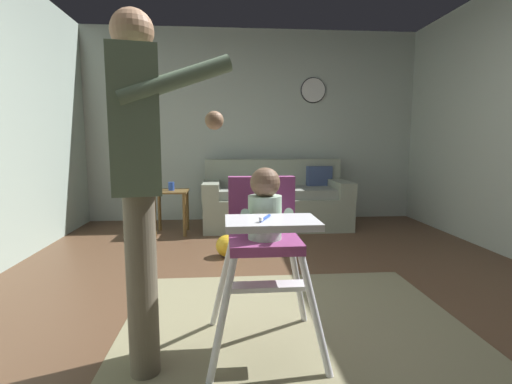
% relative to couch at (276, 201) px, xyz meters
% --- Properties ---
extents(ground, '(6.15, 7.55, 0.10)m').
position_rel_couch_xyz_m(ground, '(-0.26, -2.49, -0.38)').
color(ground, brown).
extents(wall_far, '(5.35, 0.06, 2.61)m').
position_rel_couch_xyz_m(wall_far, '(-0.26, 0.52, 0.97)').
color(wall_far, '#AFBBB1').
rests_on(wall_far, ground).
extents(area_rug, '(2.03, 2.44, 0.01)m').
position_rel_couch_xyz_m(area_rug, '(-0.25, -3.08, -0.33)').
color(area_rug, gray).
rests_on(area_rug, ground).
extents(couch, '(1.84, 0.86, 0.86)m').
position_rel_couch_xyz_m(couch, '(0.00, 0.00, 0.00)').
color(couch, gray).
rests_on(couch, ground).
extents(high_chair, '(0.61, 0.73, 0.97)m').
position_rel_couch_xyz_m(high_chair, '(-0.45, -2.93, 0.33)').
color(high_chair, white).
rests_on(high_chair, ground).
extents(adult_standing, '(0.58, 0.50, 1.67)m').
position_rel_couch_xyz_m(adult_standing, '(-1.04, -3.04, 0.61)').
color(adult_standing, '#665D4C').
rests_on(adult_standing, ground).
extents(toy_ball, '(0.21, 0.21, 0.21)m').
position_rel_couch_xyz_m(toy_ball, '(-0.64, -1.30, -0.23)').
color(toy_ball, gold).
rests_on(toy_ball, ground).
extents(side_table, '(0.40, 0.40, 0.52)m').
position_rel_couch_xyz_m(side_table, '(-1.30, -0.31, 0.05)').
color(side_table, brown).
rests_on(side_table, ground).
extents(sippy_cup, '(0.07, 0.07, 0.10)m').
position_rel_couch_xyz_m(sippy_cup, '(-1.29, -0.31, 0.24)').
color(sippy_cup, '#284CB7').
rests_on(sippy_cup, side_table).
extents(wall_clock, '(0.35, 0.04, 0.35)m').
position_rel_couch_xyz_m(wall_clock, '(0.58, 0.48, 1.47)').
color(wall_clock, white).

